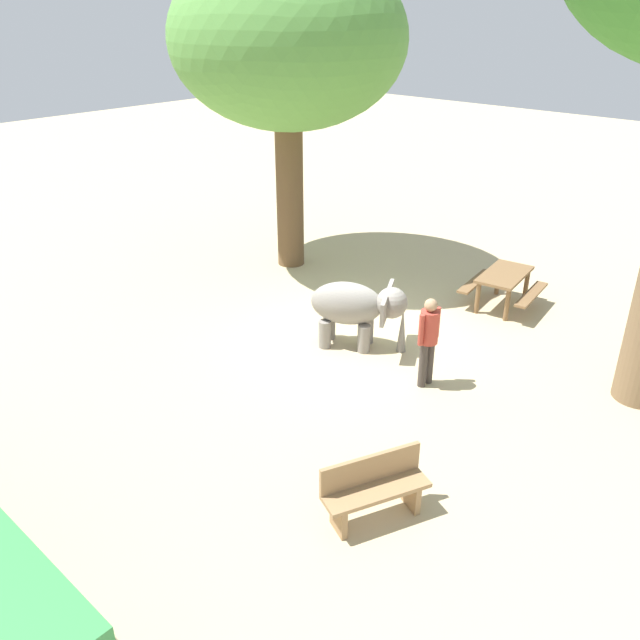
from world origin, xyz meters
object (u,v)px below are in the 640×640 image
object	(u,v)px
shade_tree_secondary	(287,42)
picnic_table_near	(504,282)
person_handler	(428,336)
elephant	(357,307)
wooden_bench	(374,487)

from	to	relation	value
shade_tree_secondary	picnic_table_near	bearing A→B (deg)	-166.95
shade_tree_secondary	picnic_table_near	world-z (taller)	shade_tree_secondary
person_handler	elephant	bearing A→B (deg)	-3.42
wooden_bench	picnic_table_near	world-z (taller)	wooden_bench
elephant	shade_tree_secondary	size ratio (longest dim) A/B	0.25
person_handler	picnic_table_near	bearing A→B (deg)	-76.11
elephant	picnic_table_near	distance (m)	3.70
picnic_table_near	wooden_bench	bearing A→B (deg)	7.31
wooden_bench	picnic_table_near	distance (m)	7.15
person_handler	wooden_bench	world-z (taller)	person_handler
shade_tree_secondary	wooden_bench	world-z (taller)	shade_tree_secondary
wooden_bench	picnic_table_near	xyz separation A→B (m)	(1.87, -6.90, 0.12)
elephant	wooden_bench	bearing A→B (deg)	-76.15
shade_tree_secondary	picnic_table_near	xyz separation A→B (m)	(-5.19, -1.20, -4.58)
shade_tree_secondary	wooden_bench	size ratio (longest dim) A/B	4.96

